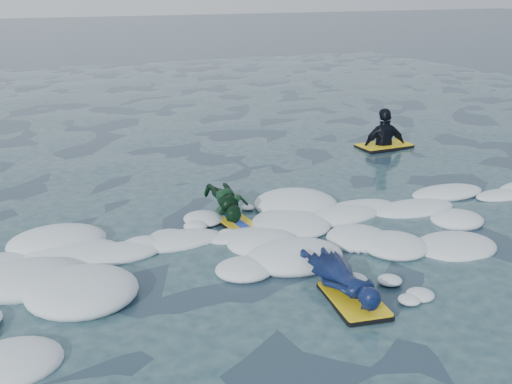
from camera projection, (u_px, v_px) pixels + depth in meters
ground at (279, 281)px, 7.40m from camera, size 120.00×120.00×0.00m
foam_band at (245, 248)px, 8.30m from camera, size 12.00×3.10×0.30m
prone_woman_unit at (344, 280)px, 7.00m from camera, size 0.65×1.47×0.36m
prone_child_unit at (229, 204)px, 9.24m from camera, size 0.75×1.23×0.45m
waiting_rider_unit at (384, 148)px, 13.28m from camera, size 1.14×0.66×1.68m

